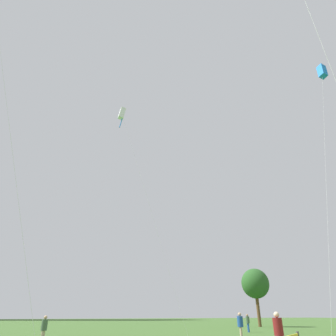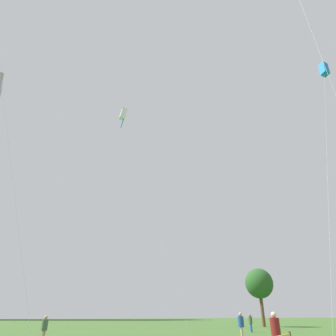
# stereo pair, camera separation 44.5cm
# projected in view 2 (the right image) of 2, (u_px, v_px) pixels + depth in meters

# --- Properties ---
(person_standing_1) EXTENTS (0.37, 0.37, 1.69)m
(person_standing_1) POSITION_uv_depth(u_px,v_px,m) (44.00, 328.00, 19.52)
(person_standing_1) COLOR tan
(person_standing_1) RESTS_ON ground
(person_standing_3) EXTENTS (0.41, 0.41, 1.86)m
(person_standing_3) POSITION_uv_depth(u_px,v_px,m) (276.00, 331.00, 13.49)
(person_standing_3) COLOR maroon
(person_standing_3) RESTS_ON ground
(person_standing_4) EXTENTS (0.39, 0.39, 1.77)m
(person_standing_4) POSITION_uv_depth(u_px,v_px,m) (251.00, 322.00, 33.14)
(person_standing_4) COLOR #1E478C
(person_standing_4) RESTS_ON ground
(person_standing_5) EXTENTS (0.42, 0.42, 1.87)m
(person_standing_5) POSITION_uv_depth(u_px,v_px,m) (241.00, 324.00, 22.45)
(person_standing_5) COLOR tan
(person_standing_5) RESTS_ON ground
(kite_flying_2) EXTENTS (9.63, 2.33, 28.03)m
(kite_flying_2) POSITION_uv_depth(u_px,v_px,m) (324.00, 70.00, 35.00)
(kite_flying_2) COLOR silver
(kite_flying_2) RESTS_ON ground
(kite_flying_4) EXTENTS (6.84, 3.98, 24.53)m
(kite_flying_4) POSITION_uv_depth(u_px,v_px,m) (123.00, 115.00, 37.14)
(kite_flying_4) COLOR silver
(kite_flying_4) RESTS_ON ground
(park_tree_1) EXTENTS (4.38, 4.38, 8.55)m
(park_tree_1) POSITION_uv_depth(u_px,v_px,m) (259.00, 284.00, 49.40)
(park_tree_1) COLOR brown
(park_tree_1) RESTS_ON ground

